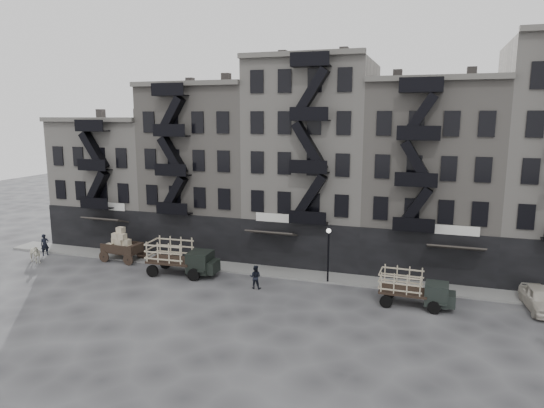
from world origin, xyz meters
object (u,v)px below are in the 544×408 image
(stake_truck_east, at_px, (414,286))
(car_east, at_px, (541,299))
(stake_truck_west, at_px, (181,255))
(pedestrian_mid, at_px, (255,277))
(wagon, at_px, (121,242))
(horse, at_px, (33,254))
(pedestrian_west, at_px, (45,245))

(stake_truck_east, height_order, car_east, stake_truck_east)
(stake_truck_west, distance_m, car_east, 25.86)
(pedestrian_mid, bearing_deg, wagon, -17.18)
(horse, distance_m, stake_truck_east, 31.64)
(horse, height_order, pedestrian_west, pedestrian_west)
(horse, bearing_deg, pedestrian_west, 39.09)
(wagon, bearing_deg, pedestrian_west, -171.43)
(pedestrian_west, bearing_deg, wagon, -53.51)
(horse, bearing_deg, wagon, -47.59)
(wagon, distance_m, pedestrian_mid, 13.83)
(wagon, xyz_separation_m, pedestrian_mid, (13.52, -2.78, -0.82))
(stake_truck_east, distance_m, pedestrian_west, 32.43)
(stake_truck_east, distance_m, car_east, 8.16)
(stake_truck_west, distance_m, pedestrian_mid, 6.82)
(wagon, bearing_deg, stake_truck_east, -2.90)
(car_east, height_order, pedestrian_mid, pedestrian_mid)
(stake_truck_west, height_order, pedestrian_mid, stake_truck_west)
(wagon, distance_m, car_east, 32.66)
(horse, xyz_separation_m, stake_truck_west, (13.72, 1.14, 0.81))
(stake_truck_east, relative_size, pedestrian_west, 2.49)
(stake_truck_west, distance_m, stake_truck_east, 17.93)
(stake_truck_east, bearing_deg, horse, -177.55)
(horse, distance_m, stake_truck_west, 13.79)
(wagon, relative_size, pedestrian_west, 1.84)
(horse, height_order, pedestrian_mid, pedestrian_mid)
(stake_truck_east, bearing_deg, wagon, 175.97)
(pedestrian_west, height_order, pedestrian_mid, pedestrian_west)
(car_east, distance_m, pedestrian_mid, 19.23)
(pedestrian_west, bearing_deg, horse, -129.74)
(horse, distance_m, pedestrian_west, 2.27)
(wagon, distance_m, stake_truck_west, 7.03)
(horse, xyz_separation_m, pedestrian_west, (-0.75, 2.14, 0.18))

